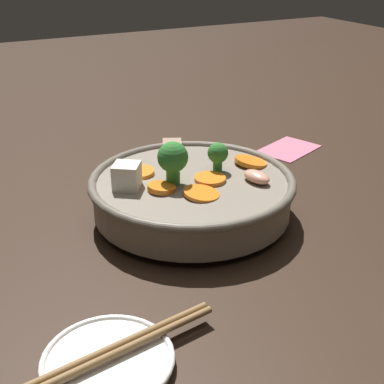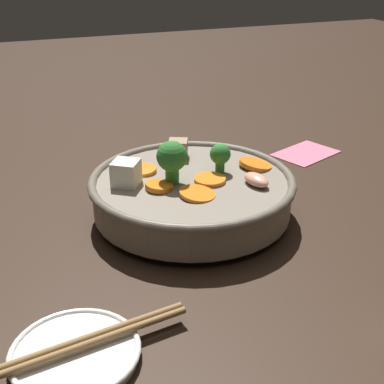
{
  "view_description": "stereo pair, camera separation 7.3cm",
  "coord_description": "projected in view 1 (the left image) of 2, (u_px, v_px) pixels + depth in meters",
  "views": [
    {
      "loc": [
        0.31,
        0.58,
        0.35
      ],
      "look_at": [
        0.0,
        0.0,
        0.04
      ],
      "focal_mm": 50.0,
      "sensor_mm": 36.0,
      "label": 1
    },
    {
      "loc": [
        0.24,
        0.61,
        0.35
      ],
      "look_at": [
        0.0,
        0.0,
        0.04
      ],
      "focal_mm": 50.0,
      "sensor_mm": 36.0,
      "label": 2
    }
  ],
  "objects": [
    {
      "name": "ground_plane",
      "position": [
        192.0,
        216.0,
        0.75
      ],
      "size": [
        3.0,
        3.0,
        0.0
      ],
      "primitive_type": "plane",
      "color": "black"
    },
    {
      "name": "stirfry_bowl",
      "position": [
        192.0,
        191.0,
        0.73
      ],
      "size": [
        0.28,
        0.28,
        0.11
      ],
      "color": "slate",
      "rests_on": "ground_plane"
    },
    {
      "name": "side_saucer",
      "position": [
        108.0,
        362.0,
        0.48
      ],
      "size": [
        0.12,
        0.12,
        0.01
      ],
      "color": "white",
      "rests_on": "ground_plane"
    },
    {
      "name": "napkin",
      "position": [
        288.0,
        149.0,
        0.98
      ],
      "size": [
        0.13,
        0.11,
        0.0
      ],
      "color": "#D16B84",
      "rests_on": "ground_plane"
    },
    {
      "name": "chopsticks_pair",
      "position": [
        107.0,
        353.0,
        0.48
      ],
      "size": [
        0.23,
        0.05,
        0.01
      ],
      "color": "olive",
      "rests_on": "side_saucer"
    }
  ]
}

